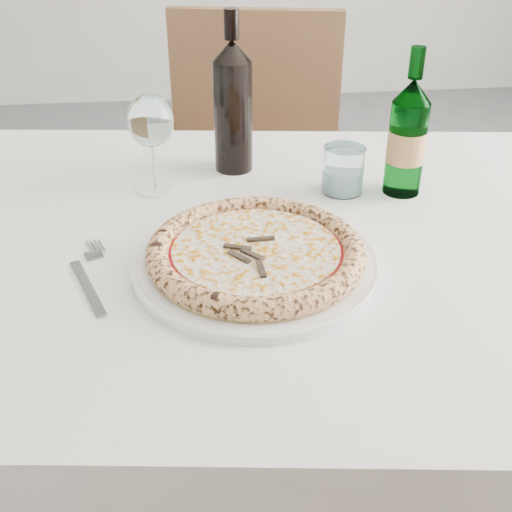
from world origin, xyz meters
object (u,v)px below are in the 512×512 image
object	(u,v)px
tumbler	(343,173)
wine_bottle	(233,105)
plate	(256,263)
chair_far	(252,168)
beer_bottle	(407,138)
wine_glass	(151,123)
pizza	(256,252)
dining_table	(249,278)

from	to	relation	value
tumbler	wine_bottle	size ratio (longest dim) A/B	0.28
plate	chair_far	bearing A→B (deg)	84.15
beer_bottle	wine_glass	bearing A→B (deg)	172.80
plate	tumbler	world-z (taller)	tumbler
pizza	wine_bottle	bearing A→B (deg)	90.05
dining_table	plate	distance (m)	0.13
dining_table	chair_far	bearing A→B (deg)	83.39
chair_far	pizza	size ratio (longest dim) A/B	3.01
wine_glass	wine_bottle	size ratio (longest dim) A/B	0.60
dining_table	wine_bottle	xyz separation A→B (m)	(-0.00, 0.26, 0.20)
pizza	wine_bottle	xyz separation A→B (m)	(-0.00, 0.36, 0.10)
plate	tumbler	bearing A→B (deg)	52.55
wine_glass	tumbler	size ratio (longest dim) A/B	2.14
wine_glass	tumbler	distance (m)	0.34
pizza	beer_bottle	xyz separation A→B (m)	(0.28, 0.22, 0.07)
wine_bottle	pizza	bearing A→B (deg)	-89.95
wine_glass	wine_bottle	world-z (taller)	wine_bottle
dining_table	wine_bottle	bearing A→B (deg)	90.07
chair_far	beer_bottle	size ratio (longest dim) A/B	3.72
plate	wine_glass	world-z (taller)	wine_glass
chair_far	plate	size ratio (longest dim) A/B	2.64
chair_far	pizza	world-z (taller)	chair_far
dining_table	wine_glass	world-z (taller)	wine_glass
dining_table	tumbler	distance (m)	0.25
plate	wine_bottle	distance (m)	0.37
wine_glass	wine_bottle	distance (m)	0.17
wine_glass	tumbler	bearing A→B (deg)	-7.06
beer_bottle	tumbler	bearing A→B (deg)	172.36
pizza	wine_bottle	world-z (taller)	wine_bottle
chair_far	wine_bottle	bearing A→B (deg)	-99.93
tumbler	chair_far	bearing A→B (deg)	98.27
chair_far	wine_glass	size ratio (longest dim) A/B	5.36
chair_far	dining_table	bearing A→B (deg)	-96.61
wine_glass	beer_bottle	bearing A→B (deg)	-7.20
dining_table	wine_bottle	size ratio (longest dim) A/B	5.72
wine_bottle	wine_glass	bearing A→B (deg)	-150.76
plate	tumbler	size ratio (longest dim) A/B	4.34
plate	beer_bottle	distance (m)	0.37
pizza	tumbler	size ratio (longest dim) A/B	3.80
plate	pizza	world-z (taller)	pizza
wine_glass	beer_bottle	size ratio (longest dim) A/B	0.69
tumbler	wine_bottle	xyz separation A→B (m)	(-0.18, 0.12, 0.09)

